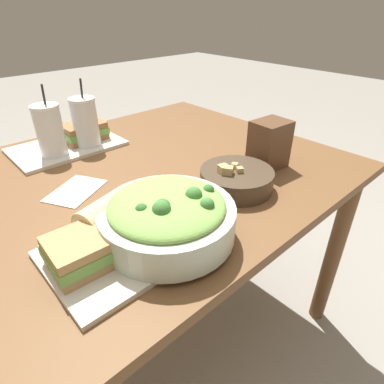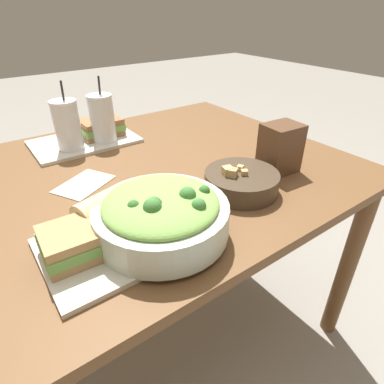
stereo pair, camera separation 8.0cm
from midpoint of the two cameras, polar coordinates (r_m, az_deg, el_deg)
The scene contains 13 objects.
ground_plane at distance 1.51m, azimuth -5.51°, elevation -22.63°, with size 12.00×12.00×0.00m, color gray.
dining_table at distance 1.06m, azimuth -7.27°, elevation -0.86°, with size 1.34×1.02×0.75m.
tray_near at distance 0.73m, azimuth -7.91°, elevation -8.33°, with size 0.37×0.24×0.01m.
tray_far at distance 1.27m, azimuth -16.85°, elevation 8.56°, with size 0.37×0.24×0.01m.
salad_bowl at distance 0.70m, azimuth -2.19°, elevation -3.96°, with size 0.30×0.30×0.12m.
soup_bowl at distance 0.90m, azimuth 11.25°, elevation 1.83°, with size 0.21×0.21×0.08m.
sandwich_near at distance 0.68m, azimuth -16.21°, elevation -8.40°, with size 0.15×0.12×0.06m.
baguette_near at distance 0.75m, azimuth -11.77°, elevation -2.79°, with size 0.16×0.12×0.08m.
sandwich_far at distance 1.28m, azimuth -14.11°, elevation 11.03°, with size 0.16×0.12×0.06m.
drink_cup_dark at distance 1.18m, azimuth -19.44°, elevation 10.86°, with size 0.09×0.09×0.23m.
drink_cup_red at distance 1.22m, azimuth -13.82°, elevation 12.32°, with size 0.09×0.09×0.23m.
chip_bag at distance 1.03m, azimuth 17.58°, elevation 7.38°, with size 0.12×0.10×0.15m.
napkin_folded at distance 0.97m, azimuth -16.44°, elevation 1.29°, with size 0.19×0.17×0.00m.
Camera 2 is at (-0.38, -0.82, 1.21)m, focal length 30.00 mm.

